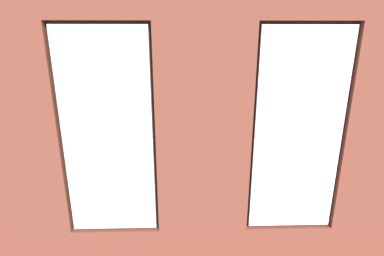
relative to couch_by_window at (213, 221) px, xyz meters
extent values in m
cube|color=#99663D|center=(0.19, -2.19, -0.38)|extent=(6.62, 6.44, 0.10)
cube|color=brown|center=(0.19, 0.65, 1.27)|extent=(0.92, 0.16, 3.21)
cube|color=brown|center=(-0.73, 0.65, 0.03)|extent=(0.91, 0.16, 0.71)
cube|color=white|center=(-0.73, 0.69, 1.43)|extent=(0.85, 0.03, 2.03)
cube|color=#38281E|center=(-0.73, 0.63, 1.43)|extent=(0.91, 0.04, 2.09)
cube|color=brown|center=(1.11, 0.65, 0.03)|extent=(0.91, 0.16, 0.71)
cube|color=white|center=(1.11, 0.69, 1.43)|extent=(0.85, 0.03, 2.03)
cube|color=#38281E|center=(1.11, 0.63, 1.43)|extent=(0.91, 0.04, 2.09)
cube|color=olive|center=(0.19, 0.55, 0.35)|extent=(2.95, 0.24, 0.06)
cube|color=black|center=(0.19, 0.56, 1.86)|extent=(0.41, 0.03, 0.53)
cube|color=#389360|center=(0.19, 0.55, 1.86)|extent=(0.35, 0.01, 0.47)
cube|color=silver|center=(3.15, -1.99, 1.27)|extent=(0.10, 5.44, 3.21)
cube|color=black|center=(0.00, -0.05, -0.12)|extent=(1.89, 0.85, 0.42)
cube|color=black|center=(0.00, 0.28, 0.28)|extent=(1.89, 0.24, 0.38)
cube|color=black|center=(-0.84, -0.05, 0.19)|extent=(0.22, 0.85, 0.24)
cube|color=black|center=(0.84, -0.05, 0.19)|extent=(0.22, 0.85, 0.24)
cube|color=#232326|center=(-0.36, -0.09, 0.15)|extent=(0.67, 0.65, 0.12)
cube|color=#232326|center=(0.36, -0.09, 0.15)|extent=(0.67, 0.65, 0.12)
cube|color=black|center=(-2.07, -1.68, -0.12)|extent=(0.94, 1.79, 0.42)
cube|color=black|center=(-2.39, -1.66, 0.28)|extent=(0.33, 1.75, 0.38)
cube|color=black|center=(-2.11, -2.44, 0.19)|extent=(0.86, 0.27, 0.24)
cube|color=black|center=(-2.03, -0.92, 0.19)|extent=(0.86, 0.27, 0.24)
cube|color=#232326|center=(-2.04, -2.01, 0.15)|extent=(0.68, 0.63, 0.12)
cube|color=#232326|center=(-2.01, -1.36, 0.15)|extent=(0.68, 0.63, 0.12)
cube|color=olive|center=(0.33, -2.39, 0.11)|extent=(1.55, 0.81, 0.04)
cube|color=olive|center=(-0.39, -2.73, -0.12)|extent=(0.07, 0.07, 0.41)
cube|color=olive|center=(1.04, -2.73, -0.12)|extent=(0.07, 0.07, 0.41)
cube|color=olive|center=(-0.39, -2.05, -0.12)|extent=(0.07, 0.07, 0.41)
cube|color=olive|center=(1.04, -2.05, -0.12)|extent=(0.07, 0.07, 0.41)
cylinder|color=#33567F|center=(-0.10, -2.53, 0.17)|extent=(0.07, 0.07, 0.08)
cylinder|color=#B7333D|center=(0.33, -2.39, 0.18)|extent=(0.08, 0.08, 0.12)
cylinder|color=#9E5638|center=(0.21, -2.27, 0.18)|extent=(0.15, 0.15, 0.11)
sphere|color=#286B2D|center=(0.21, -2.27, 0.31)|extent=(0.17, 0.17, 0.17)
cube|color=#59595B|center=(0.79, -2.27, 0.14)|extent=(0.17, 0.13, 0.02)
cube|color=black|center=(0.52, -2.49, 0.14)|extent=(0.14, 0.17, 0.02)
cube|color=black|center=(2.85, -1.82, -0.05)|extent=(0.96, 0.42, 0.56)
cube|color=black|center=(2.85, -1.82, 0.25)|extent=(0.54, 0.20, 0.05)
cube|color=black|center=(2.85, -1.82, 0.31)|extent=(0.06, 0.04, 0.06)
cube|color=black|center=(2.85, -1.82, 0.67)|extent=(1.23, 0.04, 0.68)
cube|color=black|center=(2.85, -1.84, 0.67)|extent=(1.18, 0.01, 0.63)
cylinder|color=brown|center=(2.30, -0.89, -0.15)|extent=(0.37, 0.37, 0.36)
cylinder|color=brown|center=(2.30, -0.89, 0.17)|extent=(0.07, 0.07, 0.29)
cone|color=#1E5B28|center=(2.57, -0.84, 0.56)|extent=(0.69, 0.29, 0.61)
cone|color=#1E5B28|center=(2.36, -0.64, 0.58)|extent=(0.32, 0.66, 0.65)
cone|color=#1E5B28|center=(2.07, -0.71, 0.54)|extent=(0.64, 0.56, 0.59)
cone|color=#1E5B28|center=(2.07, -1.06, 0.55)|extent=(0.65, 0.54, 0.60)
cone|color=#1E5B28|center=(2.34, -1.13, 0.60)|extent=(0.27, 0.63, 0.67)
cylinder|color=beige|center=(-1.72, -3.00, -0.25)|extent=(0.16, 0.16, 0.17)
cylinder|color=brown|center=(-1.72, -3.00, -0.10)|extent=(0.02, 0.02, 0.14)
ellipsoid|color=#337F38|center=(-1.72, -3.00, 0.07)|extent=(0.30, 0.30, 0.19)
cylinder|color=#47423D|center=(-2.27, -4.41, -0.19)|extent=(0.29, 0.29, 0.28)
cylinder|color=brown|center=(-2.27, -4.41, 0.17)|extent=(0.05, 0.05, 0.43)
cone|color=#337F38|center=(-2.08, -4.44, 0.65)|extent=(0.47, 0.18, 0.59)
cone|color=#337F38|center=(-2.19, -4.24, 0.65)|extent=(0.28, 0.45, 0.59)
cone|color=#337F38|center=(-2.38, -4.18, 0.59)|extent=(0.34, 0.56, 0.49)
cone|color=#337F38|center=(-2.48, -4.44, 0.62)|extent=(0.52, 0.19, 0.55)
cone|color=#337F38|center=(-2.34, -4.61, 0.63)|extent=(0.27, 0.51, 0.55)
cone|color=#337F38|center=(-2.17, -4.57, 0.65)|extent=(0.32, 0.45, 0.59)
cylinder|color=beige|center=(2.54, 0.10, -0.16)|extent=(0.34, 0.34, 0.34)
cylinder|color=brown|center=(2.54, 0.10, 0.14)|extent=(0.06, 0.06, 0.26)
cone|color=#1E5B28|center=(2.53, 0.26, 0.44)|extent=(0.16, 0.41, 0.41)
cone|color=#1E5B28|center=(2.38, 0.18, 0.42)|extent=(0.43, 0.28, 0.38)
cone|color=#1E5B28|center=(2.38, 0.04, 0.42)|extent=(0.44, 0.26, 0.38)
cone|color=#1E5B28|center=(2.52, -0.02, 0.47)|extent=(0.18, 0.36, 0.45)
cone|color=#1E5B28|center=(2.65, -0.01, 0.45)|extent=(0.36, 0.35, 0.42)
cylinder|color=gray|center=(2.55, -4.36, -0.14)|extent=(0.37, 0.37, 0.38)
cylinder|color=brown|center=(2.55, -4.36, 0.18)|extent=(0.07, 0.07, 0.27)
cone|color=#286B2D|center=(2.75, -4.33, 0.60)|extent=(0.52, 0.19, 0.64)
cone|color=#286B2D|center=(2.51, -4.09, 0.53)|extent=(0.21, 0.63, 0.53)
cone|color=#286B2D|center=(2.27, -4.41, 0.53)|extent=(0.64, 0.24, 0.52)
cone|color=#286B2D|center=(2.59, -4.55, 0.60)|extent=(0.21, 0.51, 0.65)
cylinder|color=brown|center=(-0.47, -3.30, -0.25)|extent=(0.17, 0.17, 0.17)
cylinder|color=brown|center=(-0.47, -3.30, -0.09)|extent=(0.03, 0.03, 0.15)
ellipsoid|color=#337F38|center=(-0.47, -3.30, 0.16)|extent=(0.40, 0.40, 0.34)
camera|label=1|loc=(0.38, 3.41, 2.35)|focal=28.00mm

